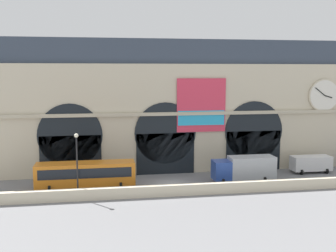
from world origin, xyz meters
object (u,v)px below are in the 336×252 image
object	(u,v)px
bus_midwest	(86,174)
street_lamp_quayside	(77,157)
van_east	(311,163)
box_truck_mideast	(244,168)

from	to	relation	value
bus_midwest	street_lamp_quayside	bearing A→B (deg)	-103.10
bus_midwest	van_east	world-z (taller)	bus_midwest
box_truck_mideast	bus_midwest	bearing A→B (deg)	-179.86
bus_midwest	van_east	distance (m)	29.18
box_truck_mideast	van_east	world-z (taller)	box_truck_mideast
bus_midwest	street_lamp_quayside	xyz separation A→B (m)	(-0.72, -3.11, 2.63)
box_truck_mideast	van_east	bearing A→B (deg)	16.55
street_lamp_quayside	box_truck_mideast	bearing A→B (deg)	9.21
bus_midwest	van_east	xyz separation A→B (m)	(29.00, 3.11, -0.54)
box_truck_mideast	street_lamp_quayside	distance (m)	19.87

